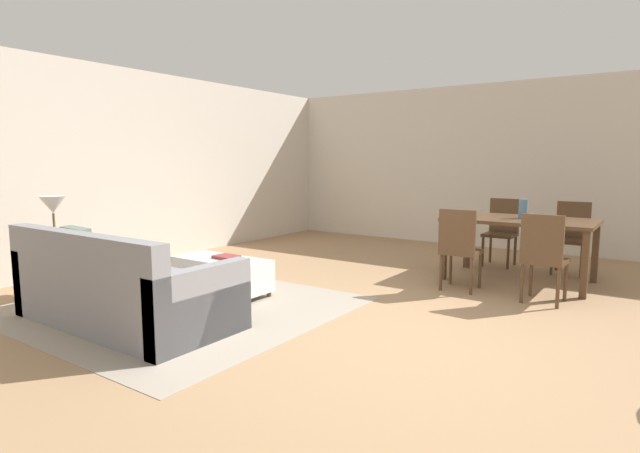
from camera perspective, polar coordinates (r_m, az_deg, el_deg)
ground_plane at (r=4.22m, az=8.09°, el=-12.65°), size 10.80×10.80×0.00m
wall_back at (r=8.73m, az=23.31°, el=6.21°), size 9.00×0.12×2.70m
wall_left at (r=7.46m, az=-22.42°, el=6.15°), size 0.12×11.00×2.70m
area_rug at (r=5.30m, az=-15.49°, el=-8.62°), size 3.00×2.80×0.01m
couch at (r=4.86m, az=-21.44°, el=-6.86°), size 2.08×0.99×0.86m
ottoman_table at (r=5.62m, az=-11.00°, el=-5.21°), size 1.10×0.49×0.39m
side_table at (r=6.02m, az=-27.58°, el=-3.03°), size 0.40×0.40×0.55m
table_lamp at (r=5.96m, az=-27.88°, el=1.95°), size 0.26×0.26×0.53m
dining_table at (r=6.49m, az=21.58°, el=0.08°), size 1.66×0.98×0.76m
dining_chair_near_left at (r=5.79m, az=15.41°, el=-2.02°), size 0.42×0.42×0.92m
dining_chair_near_right at (r=5.55m, az=23.88°, el=-2.79°), size 0.41×0.41×0.92m
dining_chair_far_left at (r=7.45m, az=19.80°, el=-0.14°), size 0.41×0.41×0.92m
dining_chair_far_right at (r=7.25m, az=26.47°, el=-0.68°), size 0.40×0.40×0.92m
vase_centerpiece at (r=6.49m, az=21.93°, el=1.87°), size 0.11×0.11×0.23m
book_on_ottoman at (r=5.57m, az=-10.50°, el=-3.39°), size 0.27×0.21×0.03m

